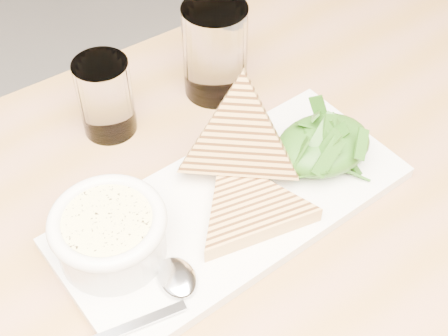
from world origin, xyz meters
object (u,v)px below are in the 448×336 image
glass_far (215,51)px  table_top (256,250)px  soup_bowl (111,238)px  glass_near (106,97)px  platter (233,206)px

glass_far → table_top: bearing=-108.1°
soup_bowl → glass_near: (0.07, 0.18, 0.01)m
soup_bowl → glass_far: 0.28m
platter → table_top: bearing=-85.8°
soup_bowl → glass_far: bearing=40.5°
glass_near → soup_bowl: bearing=-110.5°
platter → soup_bowl: size_ratio=3.58×
table_top → platter: 0.05m
platter → glass_far: size_ratio=3.13×
soup_bowl → table_top: bearing=-19.1°
platter → glass_far: (0.08, 0.19, 0.05)m
platter → glass_near: (-0.07, 0.19, 0.04)m
glass_near → glass_far: bearing=0.6°
table_top → soup_bowl: size_ratio=10.28×
platter → glass_near: glass_near is taller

